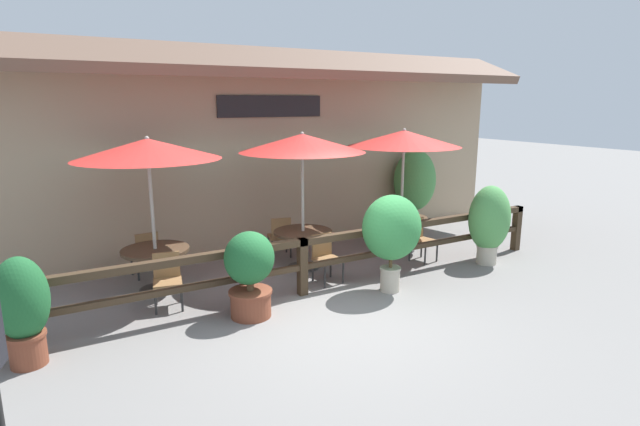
{
  "coord_description": "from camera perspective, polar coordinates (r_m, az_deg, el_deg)",
  "views": [
    {
      "loc": [
        -3.57,
        -5.78,
        3.1
      ],
      "look_at": [
        0.52,
        1.39,
        1.25
      ],
      "focal_mm": 28.0,
      "sensor_mm": 36.0,
      "label": 1
    }
  ],
  "objects": [
    {
      "name": "dining_table_far",
      "position": [
        10.63,
        9.23,
        -1.21
      ],
      "size": [
        1.1,
        1.1,
        0.73
      ],
      "color": "#4C3826",
      "rests_on": "ground"
    },
    {
      "name": "patio_umbrella_far",
      "position": [
        10.36,
        9.57,
        8.39
      ],
      "size": [
        2.3,
        2.3,
        2.57
      ],
      "color": "#B7B2A8",
      "rests_on": "ground"
    },
    {
      "name": "chair_middle_wallside",
      "position": [
        10.13,
        -4.6,
        -2.49
      ],
      "size": [
        0.5,
        0.5,
        0.84
      ],
      "rotation": [
        0.0,
        0.0,
        2.92
      ],
      "color": "olive",
      "rests_on": "ground"
    },
    {
      "name": "chair_far_wallside",
      "position": [
        11.19,
        6.49,
        -1.07
      ],
      "size": [
        0.51,
        0.51,
        0.84
      ],
      "rotation": [
        0.0,
        0.0,
        2.9
      ],
      "color": "olive",
      "rests_on": "ground"
    },
    {
      "name": "patio_umbrella_middle",
      "position": [
        9.09,
        -2.04,
        7.98
      ],
      "size": [
        2.3,
        2.3,
        2.57
      ],
      "color": "#B7B2A8",
      "rests_on": "ground"
    },
    {
      "name": "dining_table_near",
      "position": [
        8.72,
        -18.26,
        -4.78
      ],
      "size": [
        1.1,
        1.1,
        0.73
      ],
      "color": "#4C3826",
      "rests_on": "ground"
    },
    {
      "name": "patio_umbrella_near",
      "position": [
        8.38,
        -19.1,
        6.91
      ],
      "size": [
        2.3,
        2.3,
        2.57
      ],
      "color": "#B7B2A8",
      "rests_on": "ground"
    },
    {
      "name": "chair_near_streetside",
      "position": [
        8.02,
        -17.05,
        -7.12
      ],
      "size": [
        0.5,
        0.5,
        0.84
      ],
      "rotation": [
        0.0,
        0.0,
        -0.21
      ],
      "color": "olive",
      "rests_on": "ground"
    },
    {
      "name": "chair_middle_streetside",
      "position": [
        8.74,
        0.66,
        -4.92
      ],
      "size": [
        0.45,
        0.45,
        0.84
      ],
      "rotation": [
        0.0,
        0.0,
        0.06
      ],
      "color": "olive",
      "rests_on": "ground"
    },
    {
      "name": "potted_plant_corner_fern",
      "position": [
        8.22,
        8.19,
        -1.93
      ],
      "size": [
        1.0,
        0.9,
        1.63
      ],
      "color": "#B7AD99",
      "rests_on": "ground"
    },
    {
      "name": "potted_plant_entrance_palm",
      "position": [
        10.11,
        18.78,
        -0.86
      ],
      "size": [
        0.82,
        0.74,
        1.54
      ],
      "color": "#B7AD99",
      "rests_on": "ground"
    },
    {
      "name": "potted_plant_small_flowering",
      "position": [
        6.91,
        -30.89,
        -9.29
      ],
      "size": [
        0.61,
        0.55,
        1.36
      ],
      "color": "brown",
      "rests_on": "ground"
    },
    {
      "name": "chair_far_streetside",
      "position": [
        10.06,
        11.49,
        -2.81
      ],
      "size": [
        0.5,
        0.5,
        0.84
      ],
      "rotation": [
        0.0,
        0.0,
        0.2
      ],
      "color": "olive",
      "rests_on": "ground"
    },
    {
      "name": "potted_plant_broad_leaf",
      "position": [
        7.34,
        -8.03,
        -6.59
      ],
      "size": [
        0.74,
        0.66,
        1.29
      ],
      "color": "brown",
      "rests_on": "ground"
    },
    {
      "name": "building_facade",
      "position": [
        10.55,
        -9.89,
        7.37
      ],
      "size": [
        14.28,
        1.49,
        4.23
      ],
      "color": "tan",
      "rests_on": "ground"
    },
    {
      "name": "patio_railing",
      "position": [
        8.07,
        -2.03,
        -4.7
      ],
      "size": [
        10.4,
        0.14,
        0.95
      ],
      "color": "#3D2D1E",
      "rests_on": "ground"
    },
    {
      "name": "chair_near_wallside",
      "position": [
        9.49,
        -19.3,
        -4.22
      ],
      "size": [
        0.47,
        0.47,
        0.84
      ],
      "rotation": [
        0.0,
        0.0,
        3.26
      ],
      "color": "olive",
      "rests_on": "ground"
    },
    {
      "name": "ground_plane",
      "position": [
        7.47,
        1.84,
        -11.9
      ],
      "size": [
        60.0,
        60.0,
        0.0
      ],
      "primitive_type": "plane",
      "color": "slate"
    },
    {
      "name": "potted_plant_tall_tropical",
      "position": [
        12.43,
        10.77,
        3.53
      ],
      "size": [
        1.06,
        0.95,
        1.97
      ],
      "color": "#9E4C33",
      "rests_on": "ground"
    },
    {
      "name": "dining_table_middle",
      "position": [
        9.4,
        -1.96,
        -2.88
      ],
      "size": [
        1.1,
        1.1,
        0.73
      ],
      "color": "#4C3826",
      "rests_on": "ground"
    }
  ]
}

